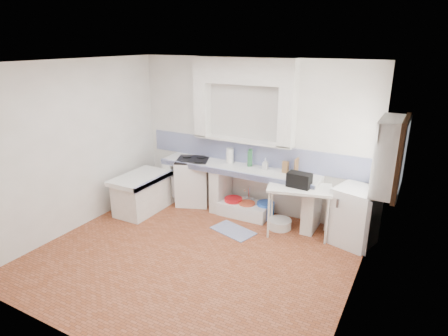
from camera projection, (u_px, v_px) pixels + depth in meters
The scene contains 36 objects.
floor at pixel (192, 256), 5.69m from camera, with size 4.50×4.50×0.00m, color #9C5233.
ceiling at pixel (186, 63), 4.80m from camera, with size 4.50×4.50×0.00m, color white.
wall_back at pixel (250, 137), 6.91m from camera, with size 4.50×4.50×0.00m, color white.
wall_front at pixel (72, 227), 3.58m from camera, with size 4.50×4.50×0.00m, color white.
wall_left at pixel (75, 147), 6.27m from camera, with size 4.50×4.50×0.00m, color white.
wall_right at pixel (358, 198), 4.23m from camera, with size 4.50×4.50×0.00m, color white.
alcove_mass at pixel (243, 71), 6.48m from camera, with size 1.90×0.25×0.45m, color white.
window_frame at pixel (390, 156), 5.08m from camera, with size 0.35×0.86×1.06m, color #362111.
lace_valance at pixel (382, 127), 5.03m from camera, with size 0.01×0.84×0.24m, color white.
counter_slab at pixel (238, 169), 6.88m from camera, with size 3.00×0.60×0.08m, color white.
counter_lip at pixel (230, 173), 6.65m from camera, with size 3.00×0.04×0.10m, color navy.
counter_pier_left at pixel (175, 179), 7.66m from camera, with size 0.20×0.55×0.82m, color white.
counter_pier_mid at pixel (221, 189), 7.18m from camera, with size 0.20×0.55×0.82m, color white.
counter_pier_right at pixel (312, 207), 6.39m from camera, with size 0.20×0.55×0.82m, color white.
peninsula_top at pixel (140, 178), 7.00m from camera, with size 0.70×1.10×0.08m, color white.
peninsula_base at pixel (142, 196), 7.11m from camera, with size 0.60×1.00×0.62m, color white.
peninsula_lip at pixel (155, 181), 6.85m from camera, with size 0.04×1.10×0.10m, color navy.
backsplash at pixel (250, 153), 6.99m from camera, with size 4.27×0.03×0.40m, color navy.
stove at pixel (193, 182), 7.44m from camera, with size 0.62×0.60×0.87m, color white.
sink at pixel (245, 210), 7.00m from camera, with size 0.91×0.49×0.22m, color white.
side_table at pixel (298, 211), 6.22m from camera, with size 1.01×0.56×0.04m, color white.
fridge at pixel (355, 216), 5.94m from camera, with size 0.60×0.60×0.93m, color white.
bucket_red at pixel (233, 206), 7.06m from camera, with size 0.33×0.33×0.31m, color red.
bucket_orange at pixel (247, 210), 6.93m from camera, with size 0.30×0.30×0.28m, color #D0502E.
bucket_blue at pixel (265, 210), 6.89m from camera, with size 0.32×0.32×0.30m, color blue.
basin_white at pixel (280, 224), 6.53m from camera, with size 0.40×0.40×0.15m, color white.
water_bottle_a at pixel (246, 204), 7.18m from camera, with size 0.08×0.08×0.28m, color silver.
water_bottle_b at pixel (252, 205), 7.12m from camera, with size 0.07×0.07×0.28m, color silver.
black_bag at pixel (299, 180), 6.05m from camera, with size 0.37×0.21×0.23m, color black.
green_bottle_a at pixel (249, 159), 6.85m from camera, with size 0.06×0.06×0.29m, color #2C6A3D.
green_bottle_b at pixel (250, 158), 6.86m from camera, with size 0.07×0.07×0.32m, color #2C6A3D.
knife_block at pixel (285, 167), 6.54m from camera, with size 0.10×0.08×0.20m, color brown.
cutting_board at pixel (296, 166), 6.47m from camera, with size 0.02×0.20×0.27m, color brown.
paper_towel at pixel (230, 156), 7.05m from camera, with size 0.14×0.14×0.27m, color white.
soap_bottle at pixel (265, 164), 6.70m from camera, with size 0.09×0.09×0.20m, color white.
rug at pixel (233, 231), 6.44m from camera, with size 0.73×0.42×0.01m, color #3B438B.
Camera 1 is at (2.80, -4.14, 3.07)m, focal length 30.50 mm.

